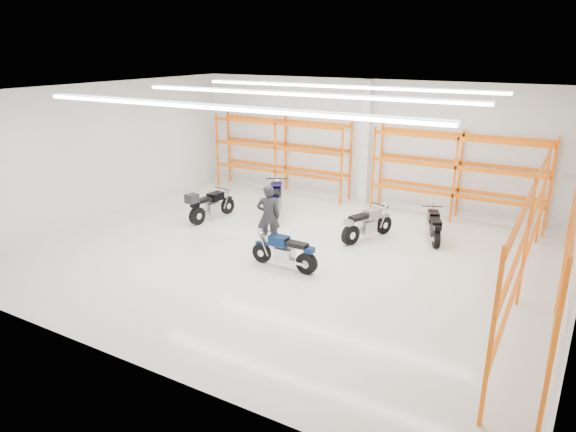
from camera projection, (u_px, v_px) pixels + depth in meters
The scene contains 12 objects.
ground at pixel (286, 254), 14.56m from camera, with size 14.00×14.00×0.00m, color silver.
room_shell at pixel (286, 138), 13.54m from camera, with size 14.02×12.02×4.51m.
motorcycle_main at pixel (287, 253), 13.44m from camera, with size 1.97×0.65×0.97m.
motorcycle_back_a at pixel (209, 206), 17.18m from camera, with size 0.70×2.10×1.08m.
motorcycle_back_b at pixel (275, 200), 17.71m from camera, with size 1.23×2.18×1.16m.
motorcycle_back_c at pixel (366, 225), 15.46m from camera, with size 0.99×1.98×1.02m.
motorcycle_back_d at pixel (434, 227), 15.42m from camera, with size 0.91×1.80×0.93m.
standing_man at pixel (268, 216), 14.82m from camera, with size 0.68×0.45×1.87m, color black.
structural_column at pixel (366, 143), 18.64m from camera, with size 0.32×0.32×4.50m, color white.
pallet_racking_back_left at pixel (281, 148), 20.11m from camera, with size 5.67×0.87×3.00m.
pallet_racking_back_right at pixel (458, 168), 16.90m from camera, with size 5.67×0.87×3.00m.
pallet_racking_side at pixel (549, 233), 10.93m from camera, with size 0.87×9.07×3.00m.
Camera 1 is at (6.74, -11.66, 5.61)m, focal length 32.00 mm.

